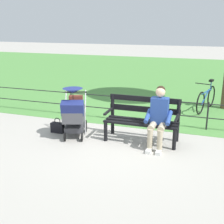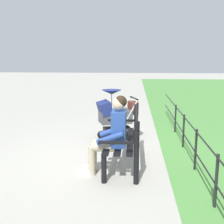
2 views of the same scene
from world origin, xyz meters
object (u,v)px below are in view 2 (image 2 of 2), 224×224
(park_bench, at_px, (127,136))
(stroller, at_px, (115,114))
(person_on_bench, at_px, (112,133))
(handbag, at_px, (120,129))

(park_bench, distance_m, stroller, 1.54)
(park_bench, height_order, person_on_bench, person_on_bench)
(stroller, bearing_deg, park_bench, -168.34)
(person_on_bench, relative_size, handbag, 3.45)
(person_on_bench, xyz_separation_m, stroller, (1.89, 0.09, -0.08))
(person_on_bench, relative_size, stroller, 1.11)
(person_on_bench, bearing_deg, stroller, 2.66)
(person_on_bench, distance_m, handbag, 2.46)
(handbag, bearing_deg, person_on_bench, 179.63)
(person_on_bench, height_order, handbag, person_on_bench)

